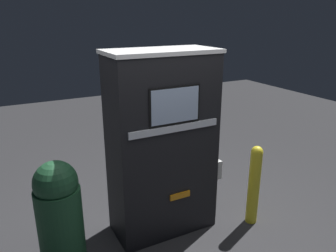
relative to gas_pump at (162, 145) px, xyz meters
name	(u,v)px	position (x,y,z in m)	size (l,w,h in m)	color
ground_plane	(174,238)	(0.00, -0.27, -1.01)	(14.00, 14.00, 0.00)	#2D2D30
gas_pump	(162,145)	(0.00, 0.00, 0.00)	(1.20, 0.58, 2.01)	black
safety_bollard	(254,183)	(0.96, -0.41, -0.50)	(0.13, 0.13, 0.96)	yellow
trash_bin	(60,215)	(-1.13, -0.13, -0.44)	(0.42, 0.42, 1.10)	#1E4C2D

